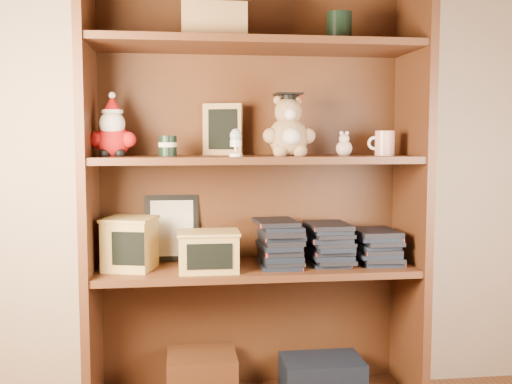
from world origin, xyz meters
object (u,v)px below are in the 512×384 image
teacher_mug (384,143)px  treats_box (130,243)px  grad_teddy_bear (288,131)px  bookcase (254,202)px

teacher_mug → treats_box: size_ratio=0.49×
grad_teddy_bear → teacher_mug: bearing=1.1°
bookcase → treats_box: (-0.45, -0.05, -0.13)m
bookcase → grad_teddy_bear: bookcase is taller
treats_box → bookcase: bearing=6.6°
treats_box → teacher_mug: bearing=0.0°
grad_teddy_bear → treats_box: bearing=179.4°
grad_teddy_bear → teacher_mug: grad_teddy_bear is taller
grad_teddy_bear → treats_box: (-0.56, 0.01, -0.39)m
teacher_mug → treats_box: bearing=-180.0°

